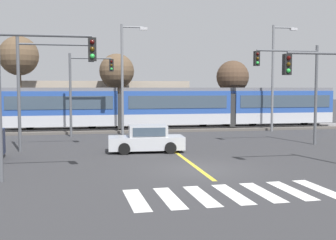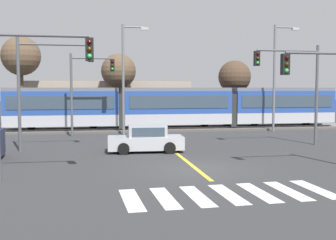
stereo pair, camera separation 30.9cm
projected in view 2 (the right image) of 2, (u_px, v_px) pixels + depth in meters
The scene contains 25 objects.
ground_plane at pixel (197, 169), 18.59m from camera, with size 200.00×200.00×0.00m, color #333335.
track_bed at pixel (148, 129), 35.64m from camera, with size 120.00×4.00×0.18m, color #56514C.
rail_near at pixel (149, 128), 34.92m from camera, with size 120.00×0.08×0.10m, color #939399.
rail_far at pixel (147, 127), 36.33m from camera, with size 120.00×0.08×0.10m, color #939399.
light_rail_tram at pixel (177, 106), 35.91m from camera, with size 28.00×2.64×3.43m.
crosswalk_stripe_0 at pixel (132, 200), 13.56m from camera, with size 0.56×2.80×0.01m, color silver.
crosswalk_stripe_1 at pixel (165, 198), 13.79m from camera, with size 0.56×2.80×0.01m, color silver.
crosswalk_stripe_2 at pixel (197, 196), 14.03m from camera, with size 0.56×2.80×0.01m, color silver.
crosswalk_stripe_3 at pixel (228, 194), 14.27m from camera, with size 0.56×2.80×0.01m, color silver.
crosswalk_stripe_4 at pixel (258, 192), 14.50m from camera, with size 0.56×2.80×0.01m, color silver.
crosswalk_stripe_5 at pixel (288, 191), 14.74m from camera, with size 0.56×2.80×0.01m, color silver.
crosswalk_stripe_6 at pixel (316, 189), 14.98m from camera, with size 0.56×2.80×0.01m, color silver.
lane_centre_line at pixel (171, 149), 24.96m from camera, with size 0.20×17.77×0.01m, color gold.
sedan_crossing at pixel (146, 139), 23.65m from camera, with size 4.27×2.05×1.52m.
traffic_light_near_right at pixel (332, 86), 18.40m from camera, with size 3.75×0.38×5.62m.
traffic_light_far_left at pixel (86, 82), 30.97m from camera, with size 3.25×0.38×6.12m.
traffic_light_mid_left at pixel (44, 76), 23.71m from camera, with size 4.25×0.38×6.44m.
traffic_light_mid_right at pixel (296, 78), 26.08m from camera, with size 4.25×0.38×6.25m.
traffic_light_near_left at pixel (31, 78), 16.12m from camera, with size 3.75×0.38×5.91m.
street_lamp_centre at pixel (126, 73), 32.03m from camera, with size 2.03×0.28×8.39m.
street_lamp_east at pixel (277, 72), 34.45m from camera, with size 2.14×0.28×8.71m.
bare_tree_far_west at pixel (21, 56), 37.72m from camera, with size 3.51×3.51×8.20m.
bare_tree_west at pixel (119, 71), 39.10m from camera, with size 3.23×3.23×6.76m.
bare_tree_east at pixel (235, 77), 40.56m from camera, with size 3.14×3.14×6.22m.
building_backdrop_far at pixel (108, 102), 43.62m from camera, with size 16.42×6.00×4.26m, color tan.
Camera 2 is at (-4.45, -17.87, 3.61)m, focal length 45.00 mm.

